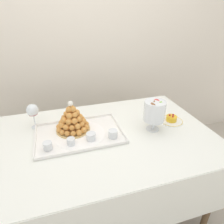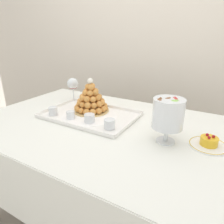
{
  "view_description": "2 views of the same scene",
  "coord_description": "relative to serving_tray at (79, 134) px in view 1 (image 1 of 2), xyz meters",
  "views": [
    {
      "loc": [
        -0.25,
        -1.07,
        1.53
      ],
      "look_at": [
        0.09,
        0.03,
        0.92
      ],
      "focal_mm": 31.58,
      "sensor_mm": 36.0,
      "label": 1
    },
    {
      "loc": [
        0.58,
        -0.91,
        1.25
      ],
      "look_at": [
        0.09,
        -0.05,
        0.87
      ],
      "focal_mm": 32.59,
      "sensor_mm": 36.0,
      "label": 2
    }
  ],
  "objects": [
    {
      "name": "croquembouche",
      "position": [
        -0.03,
        0.06,
        0.08
      ],
      "size": [
        0.23,
        0.23,
        0.22
      ],
      "color": "tan",
      "rests_on": "serving_tray"
    },
    {
      "name": "ground_plane",
      "position": [
        0.14,
        -0.05,
        -0.77
      ],
      "size": [
        12.0,
        12.0,
        0.0
      ],
      "primitive_type": "plane",
      "color": "#B2A899"
    },
    {
      "name": "dessert_cup_mid_left",
      "position": [
        -0.07,
        -0.1,
        0.02
      ],
      "size": [
        0.05,
        0.05,
        0.05
      ],
      "color": "silver",
      "rests_on": "serving_tray"
    },
    {
      "name": "buffet_table",
      "position": [
        0.14,
        -0.05,
        -0.11
      ],
      "size": [
        1.54,
        0.98,
        0.76
      ],
      "color": "brown",
      "rests_on": "ground_plane"
    },
    {
      "name": "serving_tray",
      "position": [
        0.0,
        0.0,
        0.0
      ],
      "size": [
        0.57,
        0.38,
        0.02
      ],
      "color": "white",
      "rests_on": "buffet_table"
    },
    {
      "name": "backdrop_wall",
      "position": [
        0.14,
        0.89,
        0.48
      ],
      "size": [
        4.8,
        0.1,
        2.5
      ],
      "primitive_type": "cube",
      "color": "silver",
      "rests_on": "ground_plane"
    },
    {
      "name": "dessert_cup_left",
      "position": [
        -0.2,
        -0.11,
        0.03
      ],
      "size": [
        0.05,
        0.05,
        0.05
      ],
      "color": "silver",
      "rests_on": "serving_tray"
    },
    {
      "name": "dessert_cup_centre",
      "position": [
        0.06,
        -0.09,
        0.02
      ],
      "size": [
        0.06,
        0.06,
        0.05
      ],
      "color": "silver",
      "rests_on": "serving_tray"
    },
    {
      "name": "dessert_cup_mid_right",
      "position": [
        0.21,
        -0.1,
        0.03
      ],
      "size": [
        0.06,
        0.06,
        0.05
      ],
      "color": "silver",
      "rests_on": "serving_tray"
    },
    {
      "name": "fruit_tart_plate",
      "position": [
        0.69,
        -0.02,
        0.01
      ],
      "size": [
        0.17,
        0.17,
        0.06
      ],
      "color": "white",
      "rests_on": "buffet_table"
    },
    {
      "name": "macaron_goblet",
      "position": [
        0.51,
        -0.08,
        0.14
      ],
      "size": [
        0.14,
        0.14,
        0.23
      ],
      "color": "white",
      "rests_on": "buffet_table"
    },
    {
      "name": "wine_glass",
      "position": [
        -0.29,
        0.19,
        0.13
      ],
      "size": [
        0.08,
        0.08,
        0.18
      ],
      "color": "silver",
      "rests_on": "buffet_table"
    }
  ]
}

